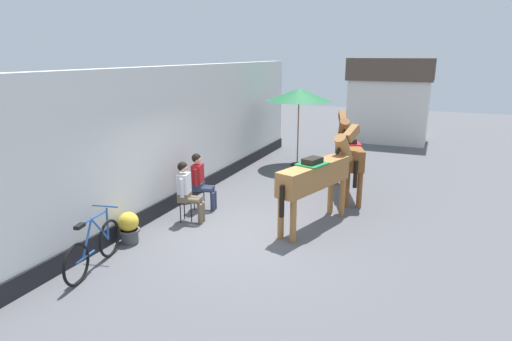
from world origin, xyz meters
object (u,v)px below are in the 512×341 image
Objects in this scene: saddled_horse_far at (348,152)px; seated_visitor_near at (187,189)px; flower_planter_near at (129,227)px; seated_visitor_far at (200,178)px; leaning_bicycle at (94,248)px; saddled_horse_near at (318,174)px; cafe_parasol at (299,95)px.

seated_visitor_near is at bearing -130.00° from saddled_horse_far.
saddled_horse_far is 4.48× the size of flower_planter_near.
seated_visitor_far is 0.80× the size of leaning_bicycle.
seated_visitor_far is 2.17× the size of flower_planter_near.
flower_planter_near is 1.14m from leaning_bicycle.
seated_visitor_far is at bearing 80.93° from flower_planter_near.
saddled_horse_near is 4.70m from leaning_bicycle.
saddled_horse_far is at bearing 86.20° from saddled_horse_near.
seated_visitor_near is at bearing 82.72° from leaning_bicycle.
cafe_parasol reaches higher than saddled_horse_near.
saddled_horse_near is at bearing 19.32° from seated_visitor_near.
seated_visitor_far reaches higher than flower_planter_near.
seated_visitor_near is 0.48× the size of saddled_horse_far.
seated_visitor_far is (-0.13, 0.82, 0.00)m from seated_visitor_near.
flower_planter_near is at bearing 98.34° from leaning_bicycle.
seated_visitor_near reaches higher than flower_planter_near.
seated_visitor_far is 2.31m from flower_planter_near.
leaning_bicycle is (-3.04, -3.50, -0.76)m from saddled_horse_near.
leaning_bicycle is (-0.33, -2.55, -0.38)m from seated_visitor_near.
cafe_parasol reaches higher than flower_planter_near.
saddled_horse_far is 3.40m from cafe_parasol.
leaning_bicycle is (-3.20, -5.98, -0.76)m from saddled_horse_far.
flower_planter_near is (-3.20, -2.37, -0.82)m from saddled_horse_near.
saddled_horse_far reaches higher than seated_visitor_far.
saddled_horse_near and saddled_horse_far have the same top height.
leaning_bicycle is 8.63m from cafe_parasol.
flower_planter_near is 0.37× the size of leaning_bicycle.
saddled_horse_near is at bearing -67.82° from cafe_parasol.
leaning_bicycle is at bearing -81.66° from flower_planter_near.
cafe_parasol is (1.23, 7.21, 2.03)m from flower_planter_near.
cafe_parasol reaches higher than saddled_horse_far.
seated_visitor_far is at bearing -139.07° from saddled_horse_far.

